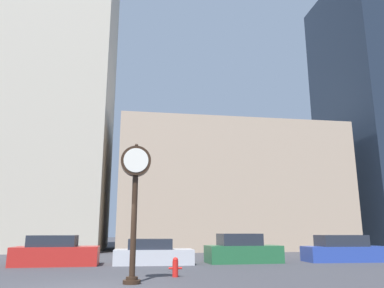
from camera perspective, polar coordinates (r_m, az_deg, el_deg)
building_tall_tower at (r=39.86m, az=-19.85°, el=11.25°), size 10.72×12.00×35.14m
building_storefront_row at (r=36.99m, az=5.24°, el=-6.91°), size 20.39×12.00×11.24m
street_clock at (r=12.78m, az=-8.64°, el=-5.67°), size 1.01×0.57×4.56m
car_red at (r=20.15m, az=-20.06°, el=-15.28°), size 4.05×2.02×1.44m
car_silver at (r=19.73m, az=-6.00°, el=-16.27°), size 3.98×1.81×1.26m
car_green at (r=20.80m, az=7.66°, el=-15.78°), size 3.96×1.94×1.50m
car_blue at (r=23.04m, az=22.24°, el=-14.78°), size 4.64×1.93×1.42m
fire_hydrant_far at (r=14.39m, az=-2.56°, el=-18.20°), size 0.49×0.21×0.69m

